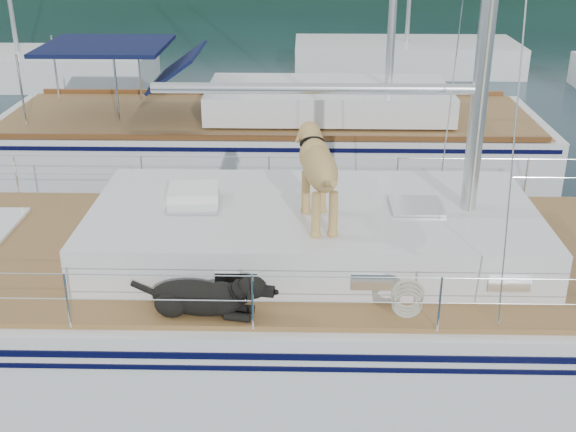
{
  "coord_description": "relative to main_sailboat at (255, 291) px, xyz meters",
  "views": [
    {
      "loc": [
        0.68,
        -7.79,
        5.07
      ],
      "look_at": [
        0.5,
        0.2,
        1.6
      ],
      "focal_mm": 45.0,
      "sensor_mm": 36.0,
      "label": 1
    }
  ],
  "objects": [
    {
      "name": "bg_boat_west",
      "position": [
        -8.1,
        14.01,
        -0.23
      ],
      "size": [
        8.0,
        3.0,
        11.65
      ],
      "color": "white",
      "rests_on": "ground"
    },
    {
      "name": "ground",
      "position": [
        -0.1,
        0.01,
        -0.68
      ],
      "size": [
        120.0,
        120.0,
        0.0
      ],
      "primitive_type": "plane",
      "color": "black",
      "rests_on": "ground"
    },
    {
      "name": "bg_boat_center",
      "position": [
        3.9,
        16.01,
        -0.23
      ],
      "size": [
        7.2,
        3.0,
        11.65
      ],
      "color": "white",
      "rests_on": "ground"
    },
    {
      "name": "main_sailboat",
      "position": [
        0.0,
        0.0,
        0.0
      ],
      "size": [
        12.0,
        3.8,
        14.01
      ],
      "color": "white",
      "rests_on": "ground"
    },
    {
      "name": "neighbor_sailboat",
      "position": [
        -0.02,
        6.47,
        -0.05
      ],
      "size": [
        11.0,
        3.5,
        13.3
      ],
      "color": "white",
      "rests_on": "ground"
    }
  ]
}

